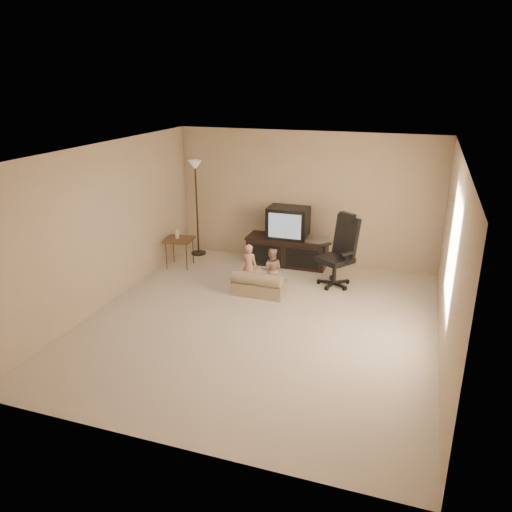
{
  "coord_description": "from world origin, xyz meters",
  "views": [
    {
      "loc": [
        2.06,
        -6.24,
        3.41
      ],
      "look_at": [
        -0.25,
        0.6,
        0.81
      ],
      "focal_mm": 35.0,
      "sensor_mm": 36.0,
      "label": 1
    }
  ],
  "objects_px": {
    "office_chair": "(338,260)",
    "side_table": "(179,240)",
    "tv_stand": "(288,241)",
    "child_sofa": "(259,285)",
    "toddler_right": "(271,270)",
    "floor_lamp": "(196,187)",
    "toddler_left": "(249,267)"
  },
  "relations": [
    {
      "from": "side_table",
      "to": "child_sofa",
      "type": "bearing_deg",
      "value": -22.6
    },
    {
      "from": "child_sofa",
      "to": "toddler_right",
      "type": "relative_size",
      "value": 1.16
    },
    {
      "from": "child_sofa",
      "to": "toddler_right",
      "type": "xyz_separation_m",
      "value": [
        0.15,
        0.23,
        0.2
      ]
    },
    {
      "from": "floor_lamp",
      "to": "toddler_left",
      "type": "relative_size",
      "value": 2.35
    },
    {
      "from": "tv_stand",
      "to": "office_chair",
      "type": "xyz_separation_m",
      "value": [
        1.08,
        -0.7,
        -0.01
      ]
    },
    {
      "from": "floor_lamp",
      "to": "child_sofa",
      "type": "relative_size",
      "value": 2.18
    },
    {
      "from": "office_chair",
      "to": "child_sofa",
      "type": "distance_m",
      "value": 1.46
    },
    {
      "from": "side_table",
      "to": "toddler_left",
      "type": "relative_size",
      "value": 0.92
    },
    {
      "from": "office_chair",
      "to": "toddler_left",
      "type": "xyz_separation_m",
      "value": [
        -1.38,
        -0.68,
        -0.05
      ]
    },
    {
      "from": "toddler_left",
      "to": "floor_lamp",
      "type": "bearing_deg",
      "value": -39.47
    },
    {
      "from": "toddler_left",
      "to": "toddler_right",
      "type": "xyz_separation_m",
      "value": [
        0.37,
        0.08,
        -0.03
      ]
    },
    {
      "from": "child_sofa",
      "to": "toddler_right",
      "type": "height_order",
      "value": "toddler_right"
    },
    {
      "from": "child_sofa",
      "to": "toddler_left",
      "type": "xyz_separation_m",
      "value": [
        -0.22,
        0.15,
        0.23
      ]
    },
    {
      "from": "tv_stand",
      "to": "floor_lamp",
      "type": "height_order",
      "value": "floor_lamp"
    },
    {
      "from": "child_sofa",
      "to": "toddler_left",
      "type": "height_order",
      "value": "toddler_left"
    },
    {
      "from": "side_table",
      "to": "toddler_right",
      "type": "xyz_separation_m",
      "value": [
        1.98,
        -0.53,
        -0.16
      ]
    },
    {
      "from": "office_chair",
      "to": "toddler_right",
      "type": "xyz_separation_m",
      "value": [
        -1.01,
        -0.61,
        -0.08
      ]
    },
    {
      "from": "toddler_right",
      "to": "child_sofa",
      "type": "bearing_deg",
      "value": 45.28
    },
    {
      "from": "side_table",
      "to": "office_chair",
      "type": "bearing_deg",
      "value": 1.41
    },
    {
      "from": "tv_stand",
      "to": "toddler_left",
      "type": "distance_m",
      "value": 1.42
    },
    {
      "from": "tv_stand",
      "to": "toddler_right",
      "type": "height_order",
      "value": "tv_stand"
    },
    {
      "from": "tv_stand",
      "to": "side_table",
      "type": "distance_m",
      "value": 2.06
    },
    {
      "from": "tv_stand",
      "to": "toddler_left",
      "type": "xyz_separation_m",
      "value": [
        -0.3,
        -1.38,
        -0.06
      ]
    },
    {
      "from": "side_table",
      "to": "floor_lamp",
      "type": "distance_m",
      "value": 1.14
    },
    {
      "from": "floor_lamp",
      "to": "office_chair",
      "type": "bearing_deg",
      "value": -13.11
    },
    {
      "from": "office_chair",
      "to": "toddler_left",
      "type": "distance_m",
      "value": 1.54
    },
    {
      "from": "side_table",
      "to": "floor_lamp",
      "type": "bearing_deg",
      "value": 87.76
    },
    {
      "from": "toddler_left",
      "to": "toddler_right",
      "type": "bearing_deg",
      "value": -166.96
    },
    {
      "from": "floor_lamp",
      "to": "child_sofa",
      "type": "distance_m",
      "value": 2.65
    },
    {
      "from": "office_chair",
      "to": "side_table",
      "type": "height_order",
      "value": "office_chair"
    },
    {
      "from": "floor_lamp",
      "to": "side_table",
      "type": "bearing_deg",
      "value": -92.24
    },
    {
      "from": "side_table",
      "to": "child_sofa",
      "type": "distance_m",
      "value": 2.01
    }
  ]
}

